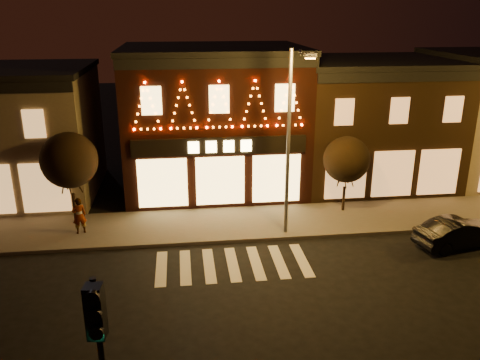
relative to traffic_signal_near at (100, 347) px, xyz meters
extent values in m
plane|color=black|center=(3.78, 5.90, -3.76)|extent=(120.00, 120.00, 0.00)
cube|color=#47423D|center=(5.78, 13.90, -3.68)|extent=(44.00, 4.00, 0.15)
cube|color=black|center=(3.78, 19.90, 0.24)|extent=(10.00, 8.00, 8.00)
cube|color=black|center=(3.78, 19.90, 4.39)|extent=(10.20, 8.20, 0.30)
cube|color=black|center=(3.78, 15.85, 3.99)|extent=(10.00, 0.25, 0.50)
cube|color=black|center=(3.78, 15.80, -0.16)|extent=(9.00, 0.15, 0.90)
cube|color=#FFD87F|center=(3.78, 15.70, -0.16)|extent=(3.40, 0.08, 0.60)
cube|color=#342112|center=(13.28, 19.90, -0.16)|extent=(9.00, 8.00, 7.20)
cube|color=black|center=(13.28, 19.90, 3.59)|extent=(9.20, 8.20, 0.30)
cube|color=black|center=(13.28, 15.85, 3.19)|extent=(9.00, 0.25, 0.50)
cube|color=black|center=(0.01, -0.08, 0.90)|extent=(0.39, 0.37, 1.17)
cylinder|color=#19FF72|center=(0.03, -0.26, 0.51)|extent=(0.25, 0.10, 0.24)
cylinder|color=#59595E|center=(6.61, 12.50, 0.67)|extent=(0.17, 0.17, 8.55)
cylinder|color=#59595E|center=(6.81, 11.67, 4.84)|extent=(0.49, 1.69, 0.11)
cube|color=#59595E|center=(7.00, 10.83, 4.78)|extent=(0.59, 0.41, 0.19)
cube|color=orange|center=(7.00, 10.83, 4.67)|extent=(0.44, 0.30, 0.05)
cylinder|color=black|center=(-3.59, 15.01, -2.86)|extent=(0.17, 0.17, 1.49)
sphere|color=black|center=(-3.59, 15.01, -0.40)|extent=(2.73, 2.73, 2.73)
cylinder|color=black|center=(10.21, 14.79, -2.95)|extent=(0.14, 0.14, 1.31)
sphere|color=black|center=(10.21, 14.79, -0.81)|extent=(2.39, 2.39, 2.39)
imported|color=black|center=(14.13, 10.34, -3.09)|extent=(4.25, 2.22, 1.33)
imported|color=gray|center=(-3.10, 13.57, -2.72)|extent=(0.76, 0.64, 1.77)
camera|label=1|loc=(1.81, -8.66, 6.51)|focal=37.03mm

